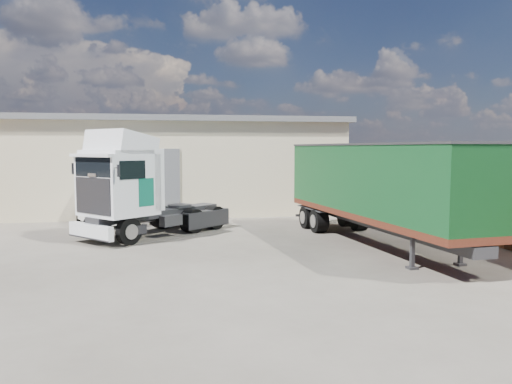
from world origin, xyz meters
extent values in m
plane|color=black|center=(0.00, 0.00, 0.00)|extent=(120.00, 120.00, 0.00)
cube|color=beige|center=(-6.00, 16.00, 2.50)|extent=(30.00, 12.00, 5.00)
cube|color=#535457|center=(-6.00, 16.00, 5.15)|extent=(30.60, 12.60, 0.30)
cube|color=#535457|center=(-2.00, 9.98, 1.80)|extent=(4.00, 0.08, 3.60)
cube|color=#535457|center=(-6.00, 16.00, 5.35)|extent=(30.60, 0.40, 0.15)
cube|color=brown|center=(11.50, 6.00, 1.25)|extent=(0.35, 26.00, 2.50)
cylinder|color=black|center=(-2.76, 4.12, 0.52)|extent=(2.37, 2.47, 1.03)
cylinder|color=black|center=(-0.24, 6.41, 0.52)|extent=(2.40, 2.50, 1.03)
cylinder|color=black|center=(0.77, 7.32, 0.52)|extent=(2.40, 2.50, 1.03)
cube|color=#2D2D30|center=(-1.03, 5.69, 0.88)|extent=(5.34, 4.96, 0.29)
cube|color=silver|center=(-3.45, 3.50, 0.54)|extent=(1.85, 2.00, 0.54)
cube|color=silver|center=(-2.51, 4.35, 2.21)|extent=(3.29, 3.30, 2.38)
cube|color=black|center=(-3.34, 3.60, 1.85)|extent=(1.48, 1.62, 1.36)
cube|color=black|center=(-3.32, 3.61, 2.92)|extent=(1.51, 1.65, 0.73)
cube|color=silver|center=(-2.37, 4.48, 3.75)|extent=(3.02, 3.05, 1.19)
cube|color=#0C5743|center=(-3.04, 5.52, 1.95)|extent=(0.55, 0.50, 1.07)
cube|color=#0C5743|center=(-1.40, 3.71, 1.95)|extent=(0.55, 0.50, 1.07)
cylinder|color=#2D2D30|center=(-0.10, 6.54, 1.08)|extent=(1.51, 1.51, 0.12)
cube|color=#2D2D30|center=(6.60, -1.97, 0.52)|extent=(0.31, 0.31, 1.04)
cube|color=#2D2D30|center=(8.30, -1.79, 0.52)|extent=(0.31, 0.31, 1.04)
cylinder|color=black|center=(6.67, 5.52, 0.50)|extent=(2.51, 1.25, 1.00)
cube|color=#2D2D30|center=(7.07, 1.70, 0.85)|extent=(1.95, 11.38, 0.33)
cube|color=#522312|center=(7.07, 1.70, 1.17)|extent=(3.56, 11.55, 0.23)
cube|color=black|center=(7.07, 1.70, 2.51)|extent=(3.56, 11.55, 2.46)
cube|color=#2D2D30|center=(7.07, 1.70, 3.76)|extent=(3.62, 11.62, 0.08)
cylinder|color=black|center=(-3.29, 7.67, 0.29)|extent=(1.79, 1.16, 0.58)
cylinder|color=black|center=(-4.31, 10.30, 0.29)|extent=(1.79, 1.16, 0.58)
cube|color=silver|center=(-3.80, 8.99, 0.92)|extent=(3.03, 4.38, 1.50)
cube|color=silver|center=(-3.19, 7.43, 0.88)|extent=(1.81, 1.33, 0.97)
cube|color=black|center=(-3.25, 7.59, 1.36)|extent=(1.46, 0.63, 0.53)
camera|label=1|loc=(-0.54, -15.64, 3.61)|focal=35.00mm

